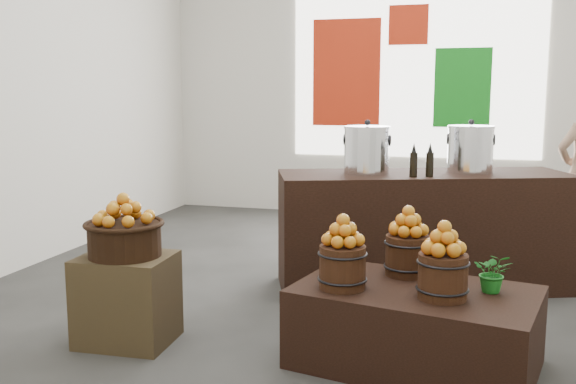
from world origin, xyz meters
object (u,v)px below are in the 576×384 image
(crate, at_px, (127,299))
(stock_pot_left, at_px, (367,151))
(counter, at_px, (423,231))
(stock_pot_center, at_px, (470,150))
(display_table, at_px, (415,327))
(wicker_basket, at_px, (125,240))

(crate, height_order, stock_pot_left, stock_pot_left)
(stock_pot_left, bearing_deg, counter, 19.98)
(stock_pot_center, bearing_deg, display_table, -99.30)
(wicker_basket, height_order, counter, counter)
(crate, xyz_separation_m, stock_pot_left, (1.33, 1.60, 0.87))
(counter, bearing_deg, display_table, -107.52)
(display_table, bearing_deg, crate, -163.59)
(wicker_basket, distance_m, stock_pot_center, 2.90)
(crate, distance_m, stock_pot_center, 2.99)
(display_table, xyz_separation_m, counter, (-0.07, 1.63, 0.25))
(display_table, height_order, stock_pot_left, stock_pot_left)
(wicker_basket, relative_size, counter, 0.20)
(crate, xyz_separation_m, stock_pot_center, (2.15, 1.89, 0.87))
(counter, distance_m, stock_pot_left, 0.83)
(crate, height_order, display_table, crate)
(crate, relative_size, display_table, 0.42)
(counter, xyz_separation_m, stock_pot_center, (0.36, 0.13, 0.68))
(wicker_basket, xyz_separation_m, display_table, (1.86, 0.13, -0.45))
(stock_pot_left, height_order, stock_pot_center, same)
(wicker_basket, bearing_deg, display_table, 4.12)
(crate, height_order, wicker_basket, wicker_basket)
(counter, distance_m, stock_pot_center, 0.78)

